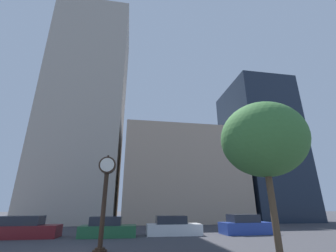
{
  "coord_description": "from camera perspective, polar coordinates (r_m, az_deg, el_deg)",
  "views": [
    {
      "loc": [
        3.23,
        -10.78,
        2.1
      ],
      "look_at": [
        6.86,
        10.8,
        9.97
      ],
      "focal_mm": 24.0,
      "sensor_mm": 36.0,
      "label": 1
    }
  ],
  "objects": [
    {
      "name": "car_white",
      "position": [
        19.4,
        1.27,
        -24.22
      ],
      "size": [
        4.3,
        2.01,
        1.42
      ],
      "rotation": [
        0.0,
        0.0,
        -0.03
      ],
      "color": "silver",
      "rests_on": "ground_plane"
    },
    {
      "name": "building_tall_tower",
      "position": [
        38.51,
        -19.71,
        4.1
      ],
      "size": [
        11.2,
        12.0,
        33.85
      ],
      "color": "#ADA393",
      "rests_on": "ground_plane"
    },
    {
      "name": "car_blue",
      "position": [
        21.05,
        19.05,
        -22.8
      ],
      "size": [
        4.21,
        1.97,
        1.5
      ],
      "rotation": [
        0.0,
        0.0,
        0.04
      ],
      "color": "#28429E",
      "rests_on": "ground_plane"
    },
    {
      "name": "building_glass_modern",
      "position": [
        42.2,
        22.22,
        -5.43
      ],
      "size": [
        9.53,
        12.0,
        23.01
      ],
      "color": "#1E2838",
      "rests_on": "ground_plane"
    },
    {
      "name": "building_storefront_row",
      "position": [
        35.94,
        3.24,
        -12.53
      ],
      "size": [
        17.25,
        12.0,
        13.23
      ],
      "color": "tan",
      "rests_on": "ground_plane"
    },
    {
      "name": "car_green",
      "position": [
        18.71,
        -15.09,
        -23.79
      ],
      "size": [
        4.09,
        1.96,
        1.41
      ],
      "rotation": [
        0.0,
        0.0,
        -0.03
      ],
      "color": "#236038",
      "rests_on": "ground_plane"
    },
    {
      "name": "car_maroon",
      "position": [
        20.34,
        -32.74,
        -21.08
      ],
      "size": [
        4.65,
        1.9,
        1.47
      ],
      "rotation": [
        0.0,
        0.0,
        -0.0
      ],
      "color": "maroon",
      "rests_on": "ground_plane"
    },
    {
      "name": "bare_tree",
      "position": [
        9.69,
        22.98,
        -3.24
      ],
      "size": [
        3.27,
        3.27,
        6.09
      ],
      "color": "brown",
      "rests_on": "ground_plane"
    },
    {
      "name": "street_clock",
      "position": [
        12.71,
        -15.64,
        -15.15
      ],
      "size": [
        0.9,
        0.71,
        4.78
      ],
      "color": "black",
      "rests_on": "ground_plane"
    }
  ]
}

